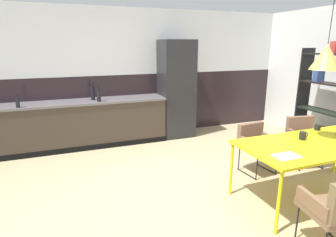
{
  "coord_description": "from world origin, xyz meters",
  "views": [
    {
      "loc": [
        -1.51,
        -2.82,
        1.91
      ],
      "look_at": [
        -0.16,
        0.74,
        0.9
      ],
      "focal_mm": 29.95,
      "sensor_mm": 36.0,
      "label": 1
    }
  ],
  "objects_px": {
    "refrigerator_column": "(176,89)",
    "pendant_lamp_over_table_near": "(326,57)",
    "bottle_wine_green": "(93,93)",
    "armchair_far_side": "(256,141)",
    "armchair_near_window": "(304,134)",
    "open_book": "(287,156)",
    "mug_tall_blue": "(318,127)",
    "open_shelf_unit": "(324,98)",
    "bottle_vinegar_dark": "(17,102)",
    "mug_glass_clear": "(303,136)",
    "dining_table": "(317,146)",
    "bottle_spice_small": "(99,95)"
  },
  "relations": [
    {
      "from": "refrigerator_column",
      "to": "pendant_lamp_over_table_near",
      "type": "distance_m",
      "value": 3.11
    },
    {
      "from": "bottle_wine_green",
      "to": "pendant_lamp_over_table_near",
      "type": "xyz_separation_m",
      "value": [
        2.34,
        -2.96,
        0.75
      ]
    },
    {
      "from": "bottle_wine_green",
      "to": "armchair_far_side",
      "type": "bearing_deg",
      "value": -44.27
    },
    {
      "from": "armchair_near_window",
      "to": "open_book",
      "type": "distance_m",
      "value": 1.78
    },
    {
      "from": "mug_tall_blue",
      "to": "open_shelf_unit",
      "type": "bearing_deg",
      "value": 38.88
    },
    {
      "from": "armchair_near_window",
      "to": "bottle_vinegar_dark",
      "type": "distance_m",
      "value": 4.73
    },
    {
      "from": "armchair_far_side",
      "to": "pendant_lamp_over_table_near",
      "type": "height_order",
      "value": "pendant_lamp_over_table_near"
    },
    {
      "from": "mug_tall_blue",
      "to": "open_shelf_unit",
      "type": "distance_m",
      "value": 1.34
    },
    {
      "from": "mug_tall_blue",
      "to": "mug_glass_clear",
      "type": "bearing_deg",
      "value": -155.16
    },
    {
      "from": "mug_tall_blue",
      "to": "bottle_vinegar_dark",
      "type": "xyz_separation_m",
      "value": [
        -4.01,
        2.39,
        0.2
      ]
    },
    {
      "from": "armchair_near_window",
      "to": "bottle_wine_green",
      "type": "relative_size",
      "value": 2.33
    },
    {
      "from": "armchair_near_window",
      "to": "mug_tall_blue",
      "type": "bearing_deg",
      "value": 69.75
    },
    {
      "from": "mug_glass_clear",
      "to": "bottle_vinegar_dark",
      "type": "relative_size",
      "value": 0.54
    },
    {
      "from": "dining_table",
      "to": "bottle_vinegar_dark",
      "type": "xyz_separation_m",
      "value": [
        -3.58,
        2.78,
        0.28
      ]
    },
    {
      "from": "dining_table",
      "to": "bottle_spice_small",
      "type": "xyz_separation_m",
      "value": [
        -2.25,
        2.81,
        0.3
      ]
    },
    {
      "from": "armchair_far_side",
      "to": "open_book",
      "type": "relative_size",
      "value": 2.66
    },
    {
      "from": "dining_table",
      "to": "armchair_far_side",
      "type": "distance_m",
      "value": 0.96
    },
    {
      "from": "dining_table",
      "to": "armchair_far_side",
      "type": "xyz_separation_m",
      "value": [
        -0.18,
        0.91,
        -0.22
      ]
    },
    {
      "from": "mug_glass_clear",
      "to": "bottle_wine_green",
      "type": "xyz_separation_m",
      "value": [
        -2.26,
        2.86,
        0.22
      ]
    },
    {
      "from": "bottle_wine_green",
      "to": "bottle_vinegar_dark",
      "type": "bearing_deg",
      "value": -169.36
    },
    {
      "from": "mug_glass_clear",
      "to": "open_shelf_unit",
      "type": "bearing_deg",
      "value": 34.68
    },
    {
      "from": "open_book",
      "to": "dining_table",
      "type": "bearing_deg",
      "value": 17.8
    },
    {
      "from": "armchair_near_window",
      "to": "open_shelf_unit",
      "type": "relative_size",
      "value": 0.39
    },
    {
      "from": "open_book",
      "to": "mug_tall_blue",
      "type": "height_order",
      "value": "mug_tall_blue"
    },
    {
      "from": "mug_tall_blue",
      "to": "pendant_lamp_over_table_near",
      "type": "bearing_deg",
      "value": -141.37
    },
    {
      "from": "bottle_vinegar_dark",
      "to": "armchair_far_side",
      "type": "bearing_deg",
      "value": -28.75
    },
    {
      "from": "refrigerator_column",
      "to": "armchair_near_window",
      "type": "distance_m",
      "value": 2.57
    },
    {
      "from": "armchair_far_side",
      "to": "open_book",
      "type": "distance_m",
      "value": 1.27
    },
    {
      "from": "open_book",
      "to": "bottle_wine_green",
      "type": "relative_size",
      "value": 0.84
    },
    {
      "from": "armchair_far_side",
      "to": "refrigerator_column",
      "type": "bearing_deg",
      "value": -83.76
    },
    {
      "from": "mug_glass_clear",
      "to": "mug_tall_blue",
      "type": "distance_m",
      "value": 0.57
    },
    {
      "from": "bottle_wine_green",
      "to": "bottle_vinegar_dark",
      "type": "height_order",
      "value": "bottle_wine_green"
    },
    {
      "from": "mug_tall_blue",
      "to": "pendant_lamp_over_table_near",
      "type": "height_order",
      "value": "pendant_lamp_over_table_near"
    },
    {
      "from": "armchair_near_window",
      "to": "mug_glass_clear",
      "type": "xyz_separation_m",
      "value": [
        -0.79,
        -0.71,
        0.29
      ]
    },
    {
      "from": "mug_tall_blue",
      "to": "open_book",
      "type": "bearing_deg",
      "value": -151.3
    },
    {
      "from": "refrigerator_column",
      "to": "dining_table",
      "type": "xyz_separation_m",
      "value": [
        0.64,
        -2.99,
        -0.3
      ]
    },
    {
      "from": "dining_table",
      "to": "open_book",
      "type": "distance_m",
      "value": 0.72
    },
    {
      "from": "refrigerator_column",
      "to": "mug_tall_blue",
      "type": "relative_size",
      "value": 16.73
    },
    {
      "from": "open_book",
      "to": "mug_glass_clear",
      "type": "bearing_deg",
      "value": 31.8
    },
    {
      "from": "refrigerator_column",
      "to": "bottle_spice_small",
      "type": "relative_size",
      "value": 6.64
    },
    {
      "from": "mug_glass_clear",
      "to": "refrigerator_column",
      "type": "bearing_deg",
      "value": 101.15
    },
    {
      "from": "armchair_far_side",
      "to": "mug_tall_blue",
      "type": "bearing_deg",
      "value": 133.58
    },
    {
      "from": "armchair_near_window",
      "to": "open_book",
      "type": "relative_size",
      "value": 2.78
    },
    {
      "from": "dining_table",
      "to": "bottle_wine_green",
      "type": "relative_size",
      "value": 5.87
    },
    {
      "from": "refrigerator_column",
      "to": "armchair_near_window",
      "type": "xyz_separation_m",
      "value": [
        1.35,
        -2.13,
        -0.5
      ]
    },
    {
      "from": "open_book",
      "to": "armchair_near_window",
      "type": "bearing_deg",
      "value": 37.8
    },
    {
      "from": "mug_tall_blue",
      "to": "open_shelf_unit",
      "type": "relative_size",
      "value": 0.06
    },
    {
      "from": "mug_glass_clear",
      "to": "dining_table",
      "type": "bearing_deg",
      "value": -61.79
    },
    {
      "from": "armchair_near_window",
      "to": "mug_tall_blue",
      "type": "xyz_separation_m",
      "value": [
        -0.28,
        -0.47,
        0.28
      ]
    },
    {
      "from": "armchair_near_window",
      "to": "mug_tall_blue",
      "type": "relative_size",
      "value": 6.43
    }
  ]
}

